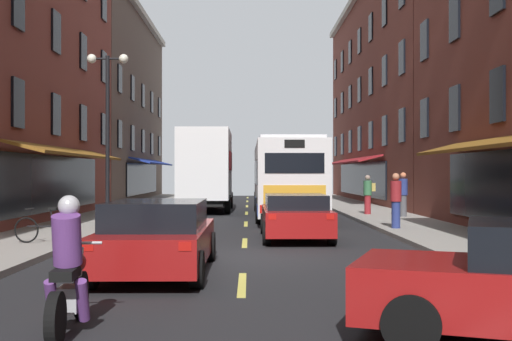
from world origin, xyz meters
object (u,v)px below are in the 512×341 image
(sedan_rear, at_px, (295,216))
(street_lamp_twin, at_px, (108,131))
(transit_bus, at_px, (285,178))
(box_truck, at_px, (207,170))
(pedestrian_far, at_px, (396,200))
(pedestrian_mid, at_px, (403,194))
(sedan_near, at_px, (213,192))
(sedan_mid, at_px, (158,236))
(bicycle_near, at_px, (46,229))
(pedestrian_near, at_px, (368,193))
(motorcycle_rider, at_px, (69,274))

(sedan_rear, height_order, street_lamp_twin, street_lamp_twin)
(street_lamp_twin, bearing_deg, transit_bus, 43.00)
(box_truck, xyz_separation_m, pedestrian_far, (6.91, -11.27, -1.00))
(box_truck, xyz_separation_m, pedestrian_mid, (8.52, -5.74, -0.98))
(pedestrian_mid, relative_size, street_lamp_twin, 0.31)
(sedan_near, bearing_deg, sedan_mid, -88.84)
(street_lamp_twin, bearing_deg, bicycle_near, -93.22)
(pedestrian_far, bearing_deg, sedan_mid, 5.42)
(box_truck, height_order, pedestrian_mid, box_truck)
(transit_bus, relative_size, bicycle_near, 7.23)
(box_truck, height_order, sedan_near, box_truck)
(sedan_mid, xyz_separation_m, pedestrian_far, (6.55, 8.34, 0.36))
(pedestrian_near, bearing_deg, box_truck, 55.18)
(pedestrian_far, bearing_deg, pedestrian_mid, -152.62)
(sedan_near, xyz_separation_m, sedan_rear, (3.67, -21.83, -0.04))
(sedan_near, bearing_deg, pedestrian_near, -59.18)
(bicycle_near, bearing_deg, transit_bus, 59.74)
(box_truck, height_order, motorcycle_rider, box_truck)
(sedan_near, height_order, sedan_mid, sedan_near)
(transit_bus, height_order, bicycle_near, transit_bus)
(sedan_near, bearing_deg, pedestrian_far, -70.18)
(bicycle_near, bearing_deg, sedan_near, 83.20)
(transit_bus, bearing_deg, box_truck, 132.95)
(bicycle_near, bearing_deg, sedan_mid, -49.47)
(transit_bus, xyz_separation_m, pedestrian_mid, (4.81, -1.77, -0.65))
(transit_bus, height_order, pedestrian_mid, transit_bus)
(pedestrian_far, bearing_deg, pedestrian_near, -139.97)
(sedan_rear, bearing_deg, pedestrian_far, 31.17)
(sedan_rear, bearing_deg, bicycle_near, -161.13)
(box_truck, height_order, pedestrian_far, box_truck)
(motorcycle_rider, bearing_deg, sedan_mid, 84.56)
(transit_bus, relative_size, box_truck, 1.58)
(bicycle_near, distance_m, pedestrian_mid, 15.21)
(pedestrian_near, xyz_separation_m, pedestrian_mid, (1.17, -1.56, 0.04))
(sedan_mid, relative_size, motorcycle_rider, 2.28)
(motorcycle_rider, xyz_separation_m, pedestrian_mid, (8.57, 18.34, 0.38))
(sedan_mid, bearing_deg, pedestrian_far, 51.87)
(motorcycle_rider, distance_m, pedestrian_mid, 20.25)
(box_truck, distance_m, motorcycle_rider, 24.12)
(transit_bus, bearing_deg, pedestrian_far, -66.23)
(sedan_near, xyz_separation_m, bicycle_near, (-2.87, -24.06, -0.23))
(box_truck, bearing_deg, sedan_near, 91.36)
(bicycle_near, xyz_separation_m, pedestrian_near, (10.42, 11.41, 0.54))
(street_lamp_twin, bearing_deg, motorcycle_rider, -79.16)
(pedestrian_mid, bearing_deg, motorcycle_rider, 129.19)
(pedestrian_mid, bearing_deg, sedan_mid, 123.80)
(bicycle_near, height_order, pedestrian_far, pedestrian_far)
(motorcycle_rider, bearing_deg, pedestrian_far, 61.45)
(sedan_mid, xyz_separation_m, pedestrian_mid, (8.15, 13.86, 0.38))
(pedestrian_mid, bearing_deg, transit_bus, 44.10)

